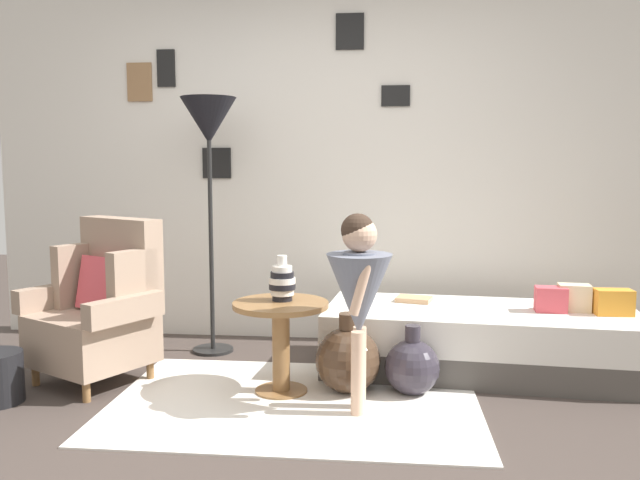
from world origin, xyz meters
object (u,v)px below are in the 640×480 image
person_child (359,288)px  demijohn_near (348,359)px  book_on_daybed (414,299)px  armchair (101,308)px  floor_lamp (209,132)px  daybed (479,340)px  side_table (281,328)px  vase_striped (282,282)px  demijohn_far (412,367)px

person_child → demijohn_near: 0.57m
book_on_daybed → demijohn_near: (-0.40, -0.64, -0.22)m
armchair → floor_lamp: 1.35m
daybed → person_child: size_ratio=1.88×
daybed → book_on_daybed: bearing=155.1°
side_table → demijohn_near: size_ratio=1.18×
side_table → demijohn_near: 0.42m
book_on_daybed → person_child: bearing=-108.8°
person_child → daybed: bearing=46.4°
armchair → daybed: size_ratio=0.49×
side_table → book_on_daybed: bearing=42.0°
daybed → person_child: bearing=-133.6°
demijohn_near → person_child: bearing=-76.4°
side_table → person_child: 0.59m
side_table → vase_striped: bearing=85.9°
armchair → side_table: (1.11, -0.12, -0.06)m
side_table → vase_striped: vase_striped is taller
book_on_daybed → demijohn_near: 0.79m
armchair → demijohn_far: bearing=-2.1°
daybed → vase_striped: (-1.17, -0.47, 0.43)m
daybed → person_child: 1.15m
vase_striped → demijohn_far: 0.87m
floor_lamp → book_on_daybed: (1.38, -0.08, -1.09)m
demijohn_far → demijohn_near: bearing=-179.5°
armchair → person_child: bearing=-13.5°
vase_striped → demijohn_far: (0.74, 0.02, -0.47)m
floor_lamp → book_on_daybed: 1.76m
daybed → demijohn_near: (-0.80, -0.46, -0.01)m
vase_striped → person_child: size_ratio=0.25×
armchair → demijohn_far: size_ratio=2.45×
person_child → vase_striped: bearing=146.8°
armchair → demijohn_far: 1.87m
side_table → person_child: size_ratio=0.52×
side_table → floor_lamp: (-0.61, 0.78, 1.13)m
daybed → vase_striped: size_ratio=7.61×
daybed → floor_lamp: bearing=171.3°
vase_striped → floor_lamp: size_ratio=0.15×
demijohn_near → floor_lamp: bearing=143.5°
floor_lamp → demijohn_far: 2.04m
armchair → demijohn_near: size_ratio=2.12×
floor_lamp → person_child: floor_lamp is taller
daybed → demijohn_near: 0.92m
demijohn_near → book_on_daybed: bearing=58.4°
side_table → demijohn_near: side_table is taller
armchair → daybed: armchair is taller
daybed → demijohn_far: 0.63m
side_table → floor_lamp: 1.50m
armchair → demijohn_near: 1.51m
daybed → demijohn_far: (-0.43, -0.45, -0.04)m
demijohn_near → armchair: bearing=177.3°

